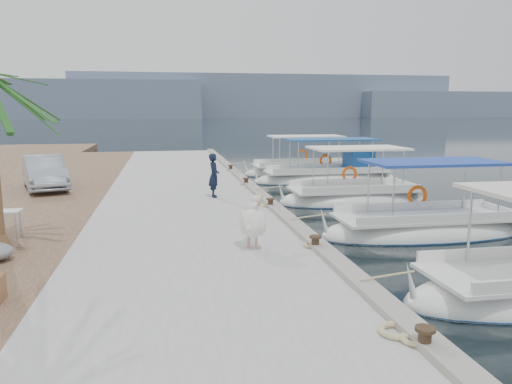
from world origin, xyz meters
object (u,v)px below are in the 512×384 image
(fisherman, at_px, (214,175))
(fishing_caique_b, at_px, (424,231))
(fishing_caique_c, at_px, (352,199))
(fishing_caique_d, at_px, (328,178))
(pelican, at_px, (253,222))
(fishing_caique_e, at_px, (302,172))
(parked_car, at_px, (44,172))

(fisherman, bearing_deg, fishing_caique_b, -131.48)
(fisherman, bearing_deg, fishing_caique_c, -86.45)
(fishing_caique_d, xyz_separation_m, pelican, (-6.33, -13.27, 0.93))
(fishing_caique_e, height_order, parked_car, fishing_caique_e)
(fishing_caique_e, relative_size, fisherman, 4.23)
(fishing_caique_c, bearing_deg, fishing_caique_b, -87.93)
(pelican, relative_size, parked_car, 0.37)
(fishing_caique_d, height_order, fisherman, fishing_caique_d)
(pelican, bearing_deg, fisherman, 91.78)
(fishing_caique_c, xyz_separation_m, pelican, (-5.42, -7.52, 0.99))
(fishing_caique_e, bearing_deg, fisherman, -122.78)
(pelican, distance_m, parked_car, 12.18)
(parked_car, bearing_deg, fishing_caique_c, -30.13)
(fishing_caique_d, height_order, pelican, fishing_caique_d)
(fishing_caique_e, height_order, fisherman, fishing_caique_e)
(fishing_caique_d, height_order, fishing_caique_e, same)
(fishing_caique_d, distance_m, fishing_caique_e, 3.07)
(fishing_caique_b, relative_size, fisherman, 4.03)
(fishing_caique_d, distance_m, parked_car, 13.55)
(fishing_caique_b, relative_size, fishing_caique_e, 0.95)
(fishing_caique_b, height_order, fishing_caique_e, same)
(fishing_caique_c, distance_m, fishing_caique_e, 8.77)
(fishing_caique_e, distance_m, fisherman, 11.13)
(fishing_caique_c, bearing_deg, pelican, -125.78)
(fishing_caique_c, relative_size, parked_car, 1.49)
(fishing_caique_e, bearing_deg, fishing_caique_d, -79.61)
(fishing_caique_d, xyz_separation_m, fisherman, (-6.55, -6.29, 1.13))
(fishing_caique_d, relative_size, parked_car, 1.87)
(fishing_caique_e, distance_m, parked_car, 14.06)
(fishing_caique_c, relative_size, fishing_caique_d, 0.79)
(fishing_caique_d, relative_size, fisherman, 4.78)
(fishing_caique_b, xyz_separation_m, fishing_caique_e, (0.16, 14.12, -0.00))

